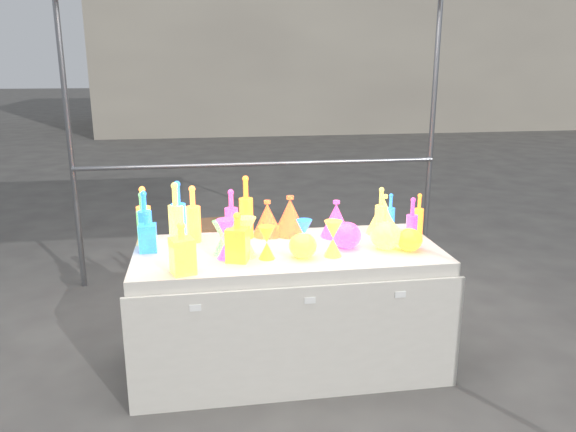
{
  "coord_description": "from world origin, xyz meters",
  "views": [
    {
      "loc": [
        -0.5,
        -3.12,
        1.82
      ],
      "look_at": [
        0.0,
        0.0,
        0.95
      ],
      "focal_mm": 35.0,
      "sensor_mm": 36.0,
      "label": 1
    }
  ],
  "objects": [
    {
      "name": "bottle_6",
      "position": [
        -0.55,
        0.23,
        0.93
      ],
      "size": [
        0.1,
        0.1,
        0.35
      ],
      "primitive_type": null,
      "rotation": [
        0.0,
        0.0,
        -0.12
      ],
      "color": "#E91641",
      "rests_on": "display_table"
    },
    {
      "name": "bottle_3",
      "position": [
        -0.32,
        0.23,
        0.91
      ],
      "size": [
        0.1,
        0.1,
        0.32
      ],
      "primitive_type": null,
      "rotation": [
        0.0,
        0.0,
        -0.22
      ],
      "color": "#1F6AB5",
      "rests_on": "display_table"
    },
    {
      "name": "display_table",
      "position": [
        0.0,
        -0.01,
        0.37
      ],
      "size": [
        1.84,
        0.83,
        0.75
      ],
      "color": "silver",
      "rests_on": "ground"
    },
    {
      "name": "hourglass_1",
      "position": [
        -0.37,
        -0.11,
        0.86
      ],
      "size": [
        0.13,
        0.13,
        0.23
      ],
      "primitive_type": null,
      "rotation": [
        0.0,
        0.0,
        0.16
      ],
      "color": "#1F6AB5",
      "rests_on": "display_table"
    },
    {
      "name": "ground",
      "position": [
        0.0,
        0.0,
        0.0
      ],
      "size": [
        80.0,
        80.0,
        0.0
      ],
      "primitive_type": "plane",
      "color": "#65625D",
      "rests_on": "ground"
    },
    {
      "name": "hourglass_3",
      "position": [
        -0.39,
        -0.04,
        0.85
      ],
      "size": [
        0.12,
        0.12,
        0.2
      ],
      "primitive_type": null,
      "rotation": [
        0.0,
        0.0,
        0.28
      ],
      "color": "#B824AC",
      "rests_on": "display_table"
    },
    {
      "name": "lampshade_2",
      "position": [
        0.34,
        0.2,
        0.87
      ],
      "size": [
        0.21,
        0.21,
        0.23
      ],
      "primitive_type": null,
      "rotation": [
        0.0,
        0.0,
        0.08
      ],
      "color": "#1F6AB5",
      "rests_on": "display_table"
    },
    {
      "name": "bottle_4",
      "position": [
        -0.65,
        0.19,
        0.94
      ],
      "size": [
        0.11,
        0.11,
        0.38
      ],
      "primitive_type": null,
      "rotation": [
        0.0,
        0.0,
        0.19
      ],
      "color": "#14817E",
      "rests_on": "display_table"
    },
    {
      "name": "globe_3",
      "position": [
        0.35,
        -0.04,
        0.82
      ],
      "size": [
        0.21,
        0.21,
        0.14
      ],
      "primitive_type": null,
      "rotation": [
        0.0,
        0.0,
        0.23
      ],
      "color": "#1F6AB5",
      "rests_on": "display_table"
    },
    {
      "name": "decanter_2",
      "position": [
        -0.81,
        0.08,
        0.88
      ],
      "size": [
        0.1,
        0.1,
        0.25
      ],
      "primitive_type": null,
      "rotation": [
        0.0,
        0.0,
        0.01
      ],
      "color": "#18873A",
      "rests_on": "display_table"
    },
    {
      "name": "bottle_7",
      "position": [
        -0.64,
        0.22,
        0.94
      ],
      "size": [
        0.1,
        0.1,
        0.39
      ],
      "primitive_type": null,
      "rotation": [
        0.0,
        0.0,
        -0.12
      ],
      "color": "#18873A",
      "rests_on": "display_table"
    },
    {
      "name": "hourglass_5",
      "position": [
        0.09,
        -0.05,
        0.84
      ],
      "size": [
        0.12,
        0.12,
        0.19
      ],
      "primitive_type": null,
      "rotation": [
        0.0,
        0.0,
        0.43
      ],
      "color": "#18873A",
      "rests_on": "display_table"
    },
    {
      "name": "hourglass_0",
      "position": [
        -0.14,
        -0.15,
        0.84
      ],
      "size": [
        0.12,
        0.12,
        0.19
      ],
      "primitive_type": null,
      "rotation": [
        0.0,
        0.0,
        0.31
      ],
      "color": "yellow",
      "rests_on": "display_table"
    },
    {
      "name": "lampshade_0",
      "position": [
        -0.09,
        0.28,
        0.86
      ],
      "size": [
        0.24,
        0.24,
        0.23
      ],
      "primitive_type": null,
      "rotation": [
        0.0,
        0.0,
        -0.3
      ],
      "color": "gold",
      "rests_on": "display_table"
    },
    {
      "name": "globe_1",
      "position": [
        0.57,
        -0.1,
        0.82
      ],
      "size": [
        0.24,
        0.24,
        0.15
      ],
      "primitive_type": null,
      "rotation": [
        0.0,
        0.0,
        -0.38
      ],
      "color": "#14817E",
      "rests_on": "display_table"
    },
    {
      "name": "lampshade_1",
      "position": [
        0.06,
        0.28,
        0.88
      ],
      "size": [
        0.24,
        0.24,
        0.25
      ],
      "primitive_type": null,
      "rotation": [
        0.0,
        0.0,
        0.13
      ],
      "color": "gold",
      "rests_on": "display_table"
    },
    {
      "name": "lampshade_3",
      "position": [
        0.65,
        0.22,
        0.88
      ],
      "size": [
        0.24,
        0.24,
        0.25
      ],
      "primitive_type": null,
      "rotation": [
        0.0,
        0.0,
        -0.15
      ],
      "color": "#14817E",
      "rests_on": "display_table"
    },
    {
      "name": "cardboard_box_flat",
      "position": [
        1.03,
        1.85,
        0.03
      ],
      "size": [
        0.93,
        0.82,
        0.07
      ],
      "primitive_type": "cube",
      "rotation": [
        0.0,
        0.0,
        0.41
      ],
      "color": "#946542",
      "rests_on": "ground"
    },
    {
      "name": "bottle_11",
      "position": [
        0.61,
        0.13,
        0.91
      ],
      "size": [
        0.08,
        0.08,
        0.32
      ],
      "primitive_type": null,
      "rotation": [
        0.0,
        0.0,
        0.05
      ],
      "color": "#14817E",
      "rests_on": "display_table"
    },
    {
      "name": "hourglass_2",
      "position": [
        -0.25,
        -0.1,
        0.86
      ],
      "size": [
        0.15,
        0.15,
        0.23
      ],
      "primitive_type": null,
      "rotation": [
        0.0,
        0.0,
        0.34
      ],
      "color": "#14817E",
      "rests_on": "display_table"
    },
    {
      "name": "bottle_1",
      "position": [
        -0.83,
        0.19,
        0.92
      ],
      "size": [
        0.1,
        0.1,
        0.34
      ],
      "primitive_type": null,
      "rotation": [
        0.0,
        0.0,
        0.32
      ],
      "color": "#18873A",
      "rests_on": "display_table"
    },
    {
      "name": "globe_0",
      "position": [
        0.06,
        -0.17,
        0.81
      ],
      "size": [
        0.21,
        0.21,
        0.13
      ],
      "primitive_type": null,
      "rotation": [
        0.0,
        0.0,
        -0.42
      ],
      "color": "#E91641",
      "rests_on": "display_table"
    },
    {
      "name": "background_building",
      "position": [
        4.0,
        14.0,
        3.0
      ],
      "size": [
        14.0,
        6.0,
        6.0
      ],
      "primitive_type": "cube",
      "color": "#B7AD98",
      "rests_on": "ground"
    },
    {
      "name": "decanter_0",
      "position": [
        -0.6,
        -0.31,
        0.89
      ],
      "size": [
        0.15,
        0.15,
        0.28
      ],
      "primitive_type": null,
      "rotation": [
        0.0,
        0.0,
        0.31
      ],
      "color": "#E91641",
      "rests_on": "display_table"
    },
    {
      "name": "hourglass_4",
      "position": [
        0.23,
        -0.17,
        0.85
      ],
      "size": [
        0.12,
        0.12,
        0.21
      ],
      "primitive_type": null,
      "rotation": [
        0.0,
        0.0,
        0.14
      ],
      "color": "#E91641",
      "rests_on": "display_table"
    },
    {
      "name": "cardboard_box_closed",
      "position": [
        -0.5,
        1.85,
        0.2
      ],
      "size": [
        0.59,
        0.46,
        0.39
      ],
      "primitive_type": "cube",
      "rotation": [
        0.0,
        0.0,
        0.13
      ],
      "color": "#946542",
      "rests_on": "ground"
    },
    {
      "name": "bottle_9",
      "position": [
        0.86,
        0.13,
        0.89
      ],
      "size": [
        0.08,
        0.08,
        0.27
      ],
      "primitive_type": null,
      "rotation": [
        0.0,
        0.0,
        -0.33
      ],
      "color": "yellow",
      "rests_on": "display_table"
    },
    {
      "name": "bottle_5",
      "position": [
        -0.85,
        0.21,
        0.91
      ],
      "size": [
        0.08,
        0.08,
        0.32
      ],
      "primitive_type": null,
      "rotation": [
        0.0,
        0.0,
        -0.17
      ],
      "color": "#B824AC",
      "rests_on": "display_table"
    },
    {
      "name": "globe_2",
      "position": [
        0.69,
        -0.15,
        0.81
      ],
      "size": [
        0.17,
        0.17,
        0.12
      ],
      "primitive_type": null,
      "rotation": [
        0.0,
        0.0,
        0.18
      ],
      "color": "yellow",
      "rests_on": "display_table"
    },
    {
      "name": "decanter_1",
      "position": [
        -0.31,
        -0.17,
        0.89
      ],
      "size": [
        0.15,
        0.15,
        0.28
      ],
      "primitive_type": null,
      "rotation": [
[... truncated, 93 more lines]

